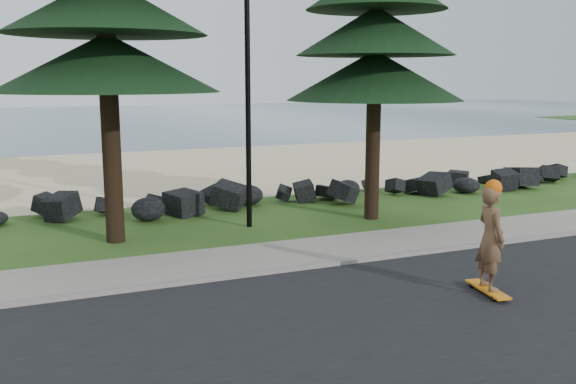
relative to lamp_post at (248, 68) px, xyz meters
name	(u,v)px	position (x,y,z in m)	size (l,w,h in m)	color
ground	(298,257)	(0.00, -3.20, -4.13)	(160.00, 160.00, 0.00)	#294616
road	(415,329)	(0.00, -7.70, -4.12)	(160.00, 7.00, 0.02)	black
kerb	(316,266)	(0.00, -4.10, -4.08)	(160.00, 0.20, 0.10)	gray
sidewalk	(295,253)	(0.00, -3.00, -4.09)	(160.00, 2.00, 0.08)	gray
beach_sand	(159,170)	(0.00, 11.30, -4.13)	(160.00, 15.00, 0.01)	#CFBE8A
ocean	(77,120)	(0.00, 47.80, -4.13)	(160.00, 58.00, 0.01)	#31525E
seawall_boulders	(222,210)	(0.00, 2.40, -4.13)	(60.00, 2.40, 1.10)	black
lamp_post	(248,68)	(0.00, 0.00, 0.00)	(0.25, 0.14, 8.14)	black
skateboarder	(491,238)	(2.15, -6.85, -3.07)	(0.56, 1.17, 2.12)	orange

